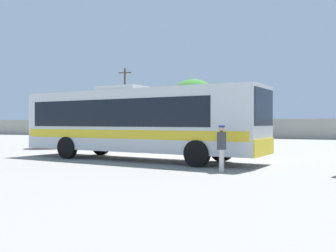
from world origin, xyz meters
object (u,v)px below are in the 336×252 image
Objects in this scene: vendor_umbrella_secondary_red at (50,124)px; utility_pole_near at (125,100)px; parked_car_leftmost_black at (123,131)px; parked_car_third_black at (230,132)px; parked_car_second_red at (179,131)px; coach_bus_silver_yellow at (135,120)px; roadside_tree_left at (150,107)px; roadside_tree_midleft at (193,98)px; attendant_by_bus_door at (222,145)px.

utility_pole_near reaches higher than vendor_umbrella_secondary_red.
parked_car_leftmost_black is 1.00× the size of parked_car_third_black.
vendor_umbrella_secondary_red is at bearing -95.79° from parked_car_second_red.
coach_bus_silver_yellow is at bearing -73.37° from parked_car_second_red.
vendor_umbrella_secondary_red reaches higher than parked_car_leftmost_black.
parked_car_second_red is at bearing 84.21° from vendor_umbrella_secondary_red.
roadside_tree_midleft is at bearing -8.34° from roadside_tree_left.
coach_bus_silver_yellow is at bearing -75.65° from roadside_tree_midleft.
roadside_tree_midleft is (-6.77, 7.83, 4.06)m from parked_car_third_black.
roadside_tree_midleft is (-0.84, 7.23, 4.04)m from parked_car_second_red.
parked_car_leftmost_black is at bearing -178.86° from parked_car_second_red.
roadside_tree_left is 6.77m from roadside_tree_midleft.
utility_pole_near is at bearing 117.97° from parked_car_leftmost_black.
parked_car_leftmost_black is 0.63× the size of roadside_tree_midleft.
parked_car_second_red is 0.56× the size of roadside_tree_midleft.
utility_pole_near is (-17.55, 30.30, 2.93)m from coach_bus_silver_yellow.
roadside_tree_midleft is (9.63, 0.67, 0.09)m from utility_pole_near.
vendor_umbrella_secondary_red reaches higher than parked_car_second_red.
parked_car_second_red is 11.52m from roadside_tree_left.
parked_car_leftmost_black is at bearing -86.13° from roadside_tree_left.
coach_bus_silver_yellow is 2.94× the size of parked_car_second_red.
parked_car_leftmost_black is 0.81× the size of roadside_tree_left.
coach_bus_silver_yellow is at bearing -65.49° from roadside_tree_left.
vendor_umbrella_secondary_red is 18.98m from parked_car_second_red.
utility_pole_near is at bearing 156.41° from parked_car_third_black.
utility_pole_near is at bearing 124.11° from attendant_by_bus_door.
vendor_umbrella_secondary_red is 26.32m from roadside_tree_midleft.
utility_pole_near reaches higher than parked_car_leftmost_black.
roadside_tree_left is at bearing 119.20° from attendant_by_bus_door.
parked_car_third_black is at bearing 92.87° from coach_bus_silver_yellow.
parked_car_third_black reaches higher than parked_car_leftmost_black.
parked_car_second_red reaches higher than parked_car_leftmost_black.
roadside_tree_left is at bearing 28.85° from utility_pole_near.
utility_pole_near is at bearing -175.99° from roadside_tree_midleft.
coach_bus_silver_yellow is 2.13× the size of roadside_tree_left.
parked_car_third_black is (-5.99, 25.90, -0.14)m from attendant_by_bus_door.
parked_car_leftmost_black is at bearing -129.49° from roadside_tree_midleft.
parked_car_third_black is 0.50× the size of utility_pole_near.
vendor_umbrella_secondary_red is at bearing 151.11° from attendant_by_bus_door.
attendant_by_bus_door is at bearing -60.80° from roadside_tree_left.
parked_car_second_red is at bearing -47.67° from roadside_tree_left.
parked_car_leftmost_black is 12.85m from parked_car_third_black.
parked_car_second_red is 5.96m from parked_car_third_black.
attendant_by_bus_door is 0.35× the size of parked_car_third_black.
attendant_by_bus_door is (4.83, -2.76, -0.91)m from coach_bus_silver_yellow.
parked_car_second_red is 12.97m from utility_pole_near.
roadside_tree_midleft reaches higher than parked_car_leftmost_black.
parked_car_leftmost_black is at bearing 104.94° from vendor_umbrella_secondary_red.
utility_pole_near reaches higher than coach_bus_silver_yellow.
roadside_tree_left is at bearing 101.61° from vendor_umbrella_secondary_red.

